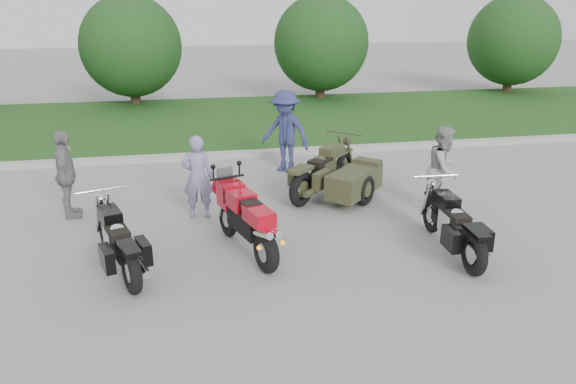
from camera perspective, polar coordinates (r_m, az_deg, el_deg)
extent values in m
plane|color=gray|center=(8.85, -1.07, -6.91)|extent=(80.00, 80.00, 0.00)
cube|color=#A5A29B|center=(14.41, -5.11, 3.82)|extent=(60.00, 0.30, 0.15)
cube|color=#285B1F|center=(18.43, -6.44, 7.19)|extent=(60.00, 8.00, 0.14)
cylinder|color=#3F2B1C|center=(21.65, -15.29, 9.88)|extent=(0.36, 0.36, 1.20)
sphere|color=#163C16|center=(21.46, -15.67, 14.08)|extent=(3.60, 3.60, 3.60)
cylinder|color=#3F2B1C|center=(22.23, 3.29, 10.75)|extent=(0.36, 0.36, 1.20)
sphere|color=#163C16|center=(22.05, 3.37, 14.86)|extent=(3.60, 3.60, 3.60)
cylinder|color=#3F2B1C|center=(25.36, 21.44, 10.54)|extent=(0.36, 0.36, 1.20)
sphere|color=#163C16|center=(25.20, 21.89, 14.12)|extent=(3.60, 3.60, 3.60)
torus|color=black|center=(8.35, -2.22, -6.13)|extent=(0.38, 0.68, 0.65)
torus|color=black|center=(9.64, -6.14, -2.71)|extent=(0.30, 0.64, 0.63)
cube|color=black|center=(8.84, -4.23, -2.90)|extent=(0.56, 0.99, 0.37)
cube|color=#AE0616|center=(8.95, -4.90, -0.70)|extent=(0.51, 0.66, 0.27)
cube|color=#AE0616|center=(8.35, -2.97, -2.46)|extent=(0.47, 0.64, 0.23)
cube|color=black|center=(8.61, -3.92, -1.20)|extent=(0.37, 0.43, 0.10)
cube|color=#AE0616|center=(9.30, -5.83, -0.22)|extent=(0.46, 0.51, 0.42)
cylinder|color=silver|center=(8.14, -2.54, -4.32)|extent=(0.25, 0.50, 0.23)
cylinder|color=silver|center=(8.20, -1.62, -4.13)|extent=(0.25, 0.50, 0.23)
torus|color=black|center=(8.07, -15.61, -7.76)|extent=(0.37, 0.69, 0.67)
torus|color=black|center=(9.54, -18.04, -3.84)|extent=(0.31, 0.64, 0.63)
cube|color=black|center=(8.76, -16.99, -5.11)|extent=(0.58, 1.19, 0.14)
cube|color=silver|center=(8.73, -17.04, -4.64)|extent=(0.42, 0.51, 0.34)
cube|color=black|center=(8.90, -17.64, -2.32)|extent=(0.43, 0.60, 0.22)
cube|color=black|center=(8.53, -16.93, -3.91)|extent=(0.42, 0.55, 0.12)
cube|color=black|center=(7.92, -15.84, -5.47)|extent=(0.38, 0.58, 0.06)
cylinder|color=silver|center=(8.54, -15.21, -6.60)|extent=(0.44, 1.06, 0.10)
torus|color=black|center=(8.71, 18.38, -6.00)|extent=(0.20, 0.68, 0.67)
torus|color=black|center=(10.06, 14.38, -2.26)|extent=(0.14, 0.63, 0.63)
cube|color=black|center=(9.34, 16.29, -3.49)|extent=(0.27, 1.19, 0.14)
cube|color=silver|center=(9.31, 16.33, -3.05)|extent=(0.31, 0.45, 0.34)
cube|color=black|center=(9.47, 15.77, -0.84)|extent=(0.30, 0.55, 0.22)
cube|color=black|center=(9.13, 16.81, -2.36)|extent=(0.30, 0.50, 0.12)
cube|color=black|center=(8.57, 18.63, -3.85)|extent=(0.24, 0.55, 0.06)
cylinder|color=silver|center=(9.19, 18.08, -5.02)|extent=(0.14, 1.08, 0.10)
torus|color=black|center=(10.89, 1.34, 0.33)|extent=(0.64, 0.65, 0.73)
torus|color=black|center=(12.37, 5.68, 2.48)|extent=(0.57, 0.59, 0.69)
cube|color=black|center=(11.60, 3.66, 1.93)|extent=(1.06, 1.10, 0.15)
cube|color=#373921|center=(11.57, 3.67, 2.34)|extent=(0.57, 0.57, 0.38)
cube|color=#373921|center=(11.76, 4.48, 4.12)|extent=(0.63, 0.64, 0.24)
cube|color=black|center=(11.38, 3.29, 3.07)|extent=(0.59, 0.60, 0.13)
cube|color=#373921|center=(10.77, 1.36, 2.28)|extent=(0.58, 0.59, 0.06)
cylinder|color=#373921|center=(11.24, 3.56, 0.55)|extent=(0.90, 0.93, 0.11)
cube|color=#373921|center=(11.18, 6.74, 1.05)|extent=(1.40, 1.42, 0.48)
torus|color=black|center=(11.11, 7.96, 0.17)|extent=(0.51, 0.52, 0.60)
imported|color=#8079A5|center=(10.38, -9.18, 1.51)|extent=(0.60, 0.42, 1.56)
imported|color=#969892|center=(11.00, 15.52, 2.29)|extent=(1.00, 1.00, 1.64)
imported|color=navy|center=(13.00, -0.27, 6.17)|extent=(1.39, 1.35, 1.90)
imported|color=gray|center=(11.01, -21.62, 1.65)|extent=(0.48, 1.00, 1.65)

